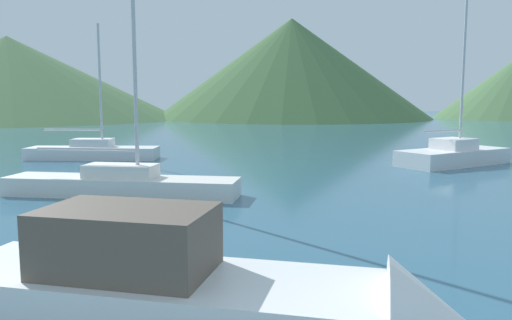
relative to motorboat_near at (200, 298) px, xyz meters
name	(u,v)px	position (x,y,z in m)	size (l,w,h in m)	color
motorboat_near	(200,298)	(0.00, 0.00, 0.00)	(7.22, 3.73, 2.11)	white
sailboat_inner	(453,154)	(11.34, 16.38, 0.03)	(6.15, 4.56, 11.30)	white
sailboat_middle	(121,182)	(-2.89, 9.79, -0.04)	(7.75, 3.13, 10.00)	white
sailboat_outer	(93,151)	(-6.28, 19.95, -0.08)	(6.78, 2.26, 6.89)	white
hill_central	(9,78)	(-31.24, 71.99, 5.71)	(50.90, 50.90, 12.42)	#476B42
hill_east	(291,69)	(12.03, 74.93, 7.46)	(44.26, 44.26, 15.91)	#3D6038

